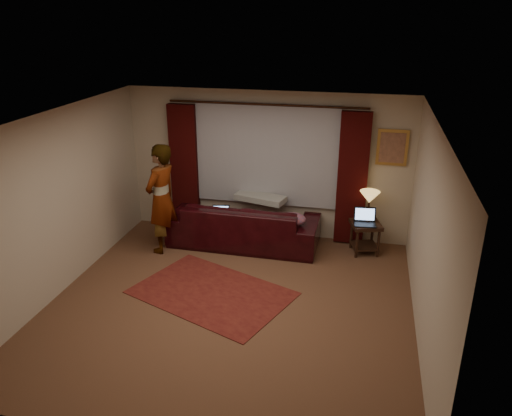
{
  "coord_description": "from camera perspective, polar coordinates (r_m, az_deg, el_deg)",
  "views": [
    {
      "loc": [
        1.68,
        -5.77,
        3.86
      ],
      "look_at": [
        0.1,
        1.2,
        1.0
      ],
      "focal_mm": 35.0,
      "sensor_mm": 36.0,
      "label": 1
    }
  ],
  "objects": [
    {
      "name": "picture_frame",
      "position": [
        8.51,
        15.31,
        6.69
      ],
      "size": [
        0.5,
        0.04,
        0.6
      ],
      "primitive_type": "cube",
      "color": "#BF8A3D",
      "rests_on": "wall_back"
    },
    {
      "name": "sheer_curtain",
      "position": [
        8.7,
        1.17,
        6.08
      ],
      "size": [
        2.5,
        0.05,
        1.8
      ],
      "primitive_type": "cube",
      "color": "#98979F",
      "rests_on": "wall_back"
    },
    {
      "name": "drape_left",
      "position": [
        9.16,
        -8.16,
        4.57
      ],
      "size": [
        0.5,
        0.14,
        2.3
      ],
      "primitive_type": "cube",
      "color": "black",
      "rests_on": "floor"
    },
    {
      "name": "wall_right",
      "position": [
        6.36,
        19.06,
        -3.19
      ],
      "size": [
        0.02,
        5.0,
        2.6
      ],
      "primitive_type": "cube",
      "color": "#BCAC94",
      "rests_on": "ground"
    },
    {
      "name": "wall_left",
      "position": [
        7.57,
        -21.72,
        0.44
      ],
      "size": [
        0.02,
        5.0,
        2.6
      ],
      "primitive_type": "cube",
      "color": "#BCAC94",
      "rests_on": "ground"
    },
    {
      "name": "clothing_pile",
      "position": [
        8.26,
        4.11,
        -1.32
      ],
      "size": [
        0.55,
        0.48,
        0.2
      ],
      "primitive_type": "ellipsoid",
      "rotation": [
        0.0,
        0.0,
        -0.28
      ],
      "color": "#80475C",
      "rests_on": "sofa"
    },
    {
      "name": "area_rug",
      "position": [
        7.41,
        -5.08,
        -9.63
      ],
      "size": [
        2.56,
        2.15,
        0.01
      ],
      "primitive_type": "cube",
      "rotation": [
        0.0,
        0.0,
        -0.38
      ],
      "color": "maroon",
      "rests_on": "floor"
    },
    {
      "name": "sofa",
      "position": [
        8.63,
        -1.39,
        -0.95
      ],
      "size": [
        2.59,
        1.14,
        1.04
      ],
      "primitive_type": "imported",
      "rotation": [
        0.0,
        0.0,
        3.13
      ],
      "color": "black",
      "rests_on": "floor"
    },
    {
      "name": "ceiling",
      "position": [
        6.14,
        -3.45,
        9.93
      ],
      "size": [
        5.0,
        5.0,
        0.02
      ],
      "primitive_type": "cube",
      "color": "silver",
      "rests_on": "ground"
    },
    {
      "name": "throw_blanket",
      "position": [
        8.68,
        0.51,
        2.88
      ],
      "size": [
        0.94,
        0.56,
        0.1
      ],
      "primitive_type": "cube",
      "rotation": [
        0.0,
        0.0,
        -0.25
      ],
      "color": "gray",
      "rests_on": "sofa"
    },
    {
      "name": "curtain_rod",
      "position": [
        8.46,
        1.15,
        11.74
      ],
      "size": [
        0.04,
        0.04,
        3.4
      ],
      "primitive_type": "cylinder",
      "color": "black",
      "rests_on": "wall_back"
    },
    {
      "name": "laptop_sofa",
      "position": [
        8.48,
        -4.08,
        -0.66
      ],
      "size": [
        0.35,
        0.37,
        0.21
      ],
      "primitive_type": null,
      "rotation": [
        0.0,
        0.0,
        0.2
      ],
      "color": "black",
      "rests_on": "sofa"
    },
    {
      "name": "tiffany_lamp",
      "position": [
        8.48,
        12.76,
        0.18
      ],
      "size": [
        0.35,
        0.35,
        0.53
      ],
      "primitive_type": null,
      "rotation": [
        0.0,
        0.0,
        0.06
      ],
      "color": "olive",
      "rests_on": "end_table"
    },
    {
      "name": "wall_back",
      "position": [
        8.82,
        1.24,
        4.93
      ],
      "size": [
        5.0,
        0.02,
        2.6
      ],
      "primitive_type": "cube",
      "color": "#BCAC94",
      "rests_on": "ground"
    },
    {
      "name": "end_table",
      "position": [
        8.61,
        12.32,
        -3.33
      ],
      "size": [
        0.59,
        0.59,
        0.54
      ],
      "primitive_type": "cube",
      "rotation": [
        0.0,
        0.0,
        0.29
      ],
      "color": "black",
      "rests_on": "floor"
    },
    {
      "name": "floor",
      "position": [
        7.14,
        -2.97,
        -10.97
      ],
      "size": [
        5.0,
        5.0,
        0.01
      ],
      "primitive_type": "cube",
      "color": "brown",
      "rests_on": "ground"
    },
    {
      "name": "laptop_table",
      "position": [
        8.38,
        12.41,
        -1.06
      ],
      "size": [
        0.4,
        0.43,
        0.26
      ],
      "primitive_type": null,
      "rotation": [
        0.0,
        0.0,
        0.11
      ],
      "color": "black",
      "rests_on": "end_table"
    },
    {
      "name": "wall_front",
      "position": [
        4.48,
        -12.18,
        -13.62
      ],
      "size": [
        5.0,
        0.02,
        2.6
      ],
      "primitive_type": "cube",
      "color": "#BCAC94",
      "rests_on": "ground"
    },
    {
      "name": "drape_right",
      "position": [
        8.59,
        10.95,
        3.22
      ],
      "size": [
        0.5,
        0.14,
        2.3
      ],
      "primitive_type": "cube",
      "color": "black",
      "rests_on": "floor"
    },
    {
      "name": "person",
      "position": [
        8.41,
        -10.74,
        1.04
      ],
      "size": [
        0.67,
        0.67,
        1.86
      ],
      "primitive_type": "imported",
      "rotation": [
        0.0,
        0.0,
        -1.83
      ],
      "color": "gray",
      "rests_on": "floor"
    }
  ]
}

